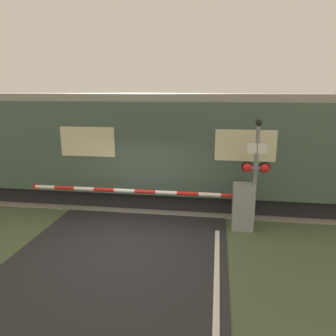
{
  "coord_description": "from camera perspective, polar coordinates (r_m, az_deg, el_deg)",
  "views": [
    {
      "loc": [
        2.25,
        -7.78,
        3.94
      ],
      "look_at": [
        0.78,
        1.88,
        1.6
      ],
      "focal_mm": 35.0,
      "sensor_mm": 36.0,
      "label": 1
    }
  ],
  "objects": [
    {
      "name": "crossing_barrier",
      "position": [
        9.61,
        9.57,
        -6.15
      ],
      "size": [
        6.74,
        0.44,
        1.37
      ],
      "color": "gray",
      "rests_on": "ground_plane"
    },
    {
      "name": "ground_plane",
      "position": [
        9.0,
        -6.86,
        -12.58
      ],
      "size": [
        80.0,
        80.0,
        0.0
      ],
      "primitive_type": "plane",
      "color": "#475638"
    },
    {
      "name": "train",
      "position": [
        12.25,
        -11.23,
        3.89
      ],
      "size": [
        18.09,
        2.87,
        3.81
      ],
      "color": "black",
      "rests_on": "ground_plane"
    },
    {
      "name": "signal_post",
      "position": [
        9.33,
        15.04,
        -0.2
      ],
      "size": [
        0.77,
        0.26,
        3.18
      ],
      "color": "gray",
      "rests_on": "ground_plane"
    },
    {
      "name": "track_bed",
      "position": [
        12.22,
        -2.41,
        -5.22
      ],
      "size": [
        36.0,
        3.2,
        0.13
      ],
      "color": "gray",
      "rests_on": "ground_plane"
    }
  ]
}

